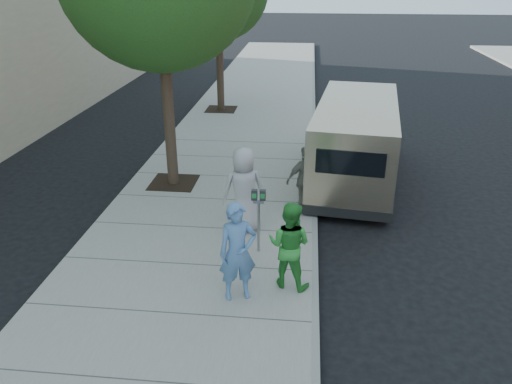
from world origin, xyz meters
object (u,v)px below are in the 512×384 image
at_px(person_striped_polo, 306,180).
at_px(person_officer, 238,252).
at_px(van, 355,140).
at_px(person_green_shirt, 289,245).
at_px(parking_meter, 259,207).
at_px(person_gray_shirt, 244,190).

bearing_deg(person_striped_polo, person_officer, 50.21).
height_order(van, person_striped_polo, van).
bearing_deg(van, person_officer, -104.98).
bearing_deg(person_striped_polo, person_green_shirt, 63.04).
bearing_deg(person_green_shirt, parking_meter, -42.46).
bearing_deg(person_green_shirt, person_officer, 44.96).
bearing_deg(person_officer, parking_meter, 62.37).
bearing_deg(person_officer, person_striped_polo, 52.11).
relative_size(person_officer, person_gray_shirt, 0.95).
bearing_deg(person_gray_shirt, van, -147.25).
bearing_deg(person_striped_polo, parking_meter, 42.70).
xyz_separation_m(van, person_gray_shirt, (-2.59, -3.40, -0.07)).
bearing_deg(person_gray_shirt, person_green_shirt, 97.90).
bearing_deg(person_green_shirt, van, -89.16).
relative_size(parking_meter, person_officer, 0.76).
bearing_deg(parking_meter, person_striped_polo, 64.06).
relative_size(van, person_officer, 3.44).
height_order(van, person_green_shirt, van).
xyz_separation_m(person_officer, person_striped_polo, (1.10, 3.47, -0.09)).
distance_m(parking_meter, person_striped_polo, 2.13).
xyz_separation_m(parking_meter, van, (2.19, 4.30, 0.03)).
bearing_deg(van, person_striped_polo, -111.21).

